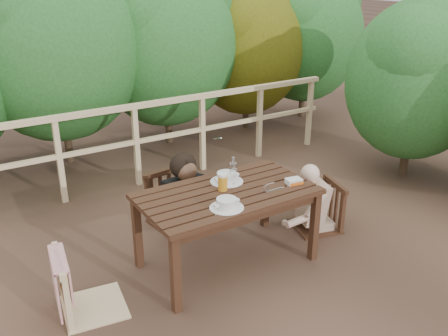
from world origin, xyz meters
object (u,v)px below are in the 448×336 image
table (227,228)px  chair_left (88,254)px  woman (174,167)px  soup_far (227,178)px  chair_right (318,187)px  bottle (233,171)px  butter_tub (294,182)px  beer_glass (223,183)px  chair_far (176,179)px  tumbler (266,189)px  soup_near (227,204)px  diner_right (321,175)px

table → chair_left: bearing=179.5°
woman → soup_far: woman is taller
chair_right → soup_far: 1.05m
bottle → butter_tub: bottle is taller
soup_far → beer_glass: bearing=-133.3°
soup_far → chair_far: bearing=102.3°
chair_left → butter_tub: (1.80, -0.19, 0.23)m
bottle → butter_tub: (0.45, -0.28, -0.10)m
chair_left → beer_glass: bearing=-80.5°
chair_right → tumbler: size_ratio=13.50×
chair_right → soup_far: chair_right is taller
table → butter_tub: 0.71m
woman → tumbler: 1.13m
chair_left → butter_tub: bearing=-88.1°
chair_far → tumbler: (0.32, -1.06, 0.22)m
woman → beer_glass: 0.87m
tumbler → bottle: bearing=117.9°
soup_far → butter_tub: (0.47, -0.35, -0.02)m
soup_near → butter_tub: size_ratio=1.98×
table → chair_far: bearing=93.0°
butter_tub → chair_far: bearing=129.8°
chair_left → woman: woman is taller
soup_near → soup_far: soup_far is taller
bottle → tumbler: bottle is taller
diner_right → beer_glass: bearing=105.6°
chair_right → diner_right: diner_right is taller
table → bottle: bearing=39.5°
soup_far → beer_glass: beer_glass is taller
beer_glass → butter_tub: beer_glass is taller
table → tumbler: tumbler is taller
diner_right → chair_far: bearing=70.1°
beer_glass → tumbler: (0.29, -0.22, -0.05)m
soup_near → beer_glass: size_ratio=1.68×
chair_far → soup_far: 0.76m
soup_near → butter_tub: soup_near is taller
chair_left → butter_tub: chair_left is taller
diner_right → beer_glass: size_ratio=7.00×
butter_tub → woman: bearing=129.4°
diner_right → tumbler: diner_right is taller
woman → soup_near: (-0.12, -1.15, 0.12)m
chair_far → diner_right: 1.44m
woman → beer_glass: (0.03, -0.86, 0.15)m
chair_far → woman: woman is taller
diner_right → beer_glass: 1.17m
beer_glass → woman: bearing=92.1°
chair_left → soup_near: (1.05, -0.26, 0.25)m
chair_left → woman: size_ratio=0.79×
diner_right → soup_far: size_ratio=3.89×
woman → butter_tub: size_ratio=8.89×
chair_right → woman: size_ratio=0.73×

